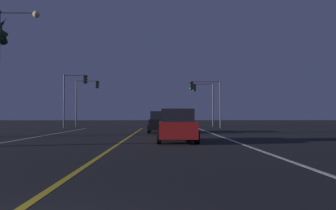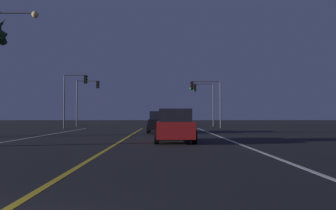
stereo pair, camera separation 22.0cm
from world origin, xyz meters
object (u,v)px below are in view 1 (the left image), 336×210
(traffic_light_near_left, at_px, (75,89))
(street_lamp_left_mid, at_px, (8,56))
(traffic_light_near_right, at_px, (205,93))
(traffic_light_far_left, at_px, (87,93))
(car_lead_same_lane, at_px, (177,126))
(traffic_light_far_right, at_px, (203,95))
(car_ahead_far, at_px, (161,122))

(traffic_light_near_left, height_order, street_lamp_left_mid, street_lamp_left_mid)
(traffic_light_near_right, height_order, traffic_light_far_left, traffic_light_far_left)
(traffic_light_near_right, relative_size, traffic_light_far_left, 0.90)
(traffic_light_near_right, bearing_deg, traffic_light_near_left, 0.00)
(car_lead_same_lane, bearing_deg, traffic_light_near_right, -11.17)
(traffic_light_far_right, bearing_deg, car_ahead_far, 71.02)
(car_lead_same_lane, distance_m, traffic_light_far_left, 27.44)
(traffic_light_far_right, height_order, street_lamp_left_mid, street_lamp_left_mid)
(traffic_light_near_right, relative_size, traffic_light_near_left, 0.88)
(car_ahead_far, xyz_separation_m, street_lamp_left_mid, (-9.53, -6.16, 4.28))
(car_ahead_far, xyz_separation_m, traffic_light_near_right, (4.77, 9.68, 2.98))
(car_lead_same_lane, height_order, traffic_light_far_right, traffic_light_far_right)
(street_lamp_left_mid, bearing_deg, traffic_light_far_left, 88.84)
(traffic_light_far_right, bearing_deg, traffic_light_near_left, 20.81)
(traffic_light_near_left, xyz_separation_m, traffic_light_far_right, (14.47, 5.50, -0.30))
(car_ahead_far, relative_size, street_lamp_left_mid, 0.54)
(car_ahead_far, distance_m, traffic_light_far_right, 16.35)
(street_lamp_left_mid, bearing_deg, car_ahead_far, 32.88)
(traffic_light_far_left, distance_m, street_lamp_left_mid, 21.37)
(car_ahead_far, height_order, traffic_light_far_right, traffic_light_far_right)
(car_lead_same_lane, xyz_separation_m, traffic_light_far_left, (-9.95, 25.34, 3.36))
(car_lead_same_lane, distance_m, traffic_light_near_right, 20.45)
(car_lead_same_lane, relative_size, traffic_light_far_left, 0.76)
(car_lead_same_lane, bearing_deg, traffic_light_far_left, 21.44)
(traffic_light_far_left, height_order, street_lamp_left_mid, street_lamp_left_mid)
(car_ahead_far, bearing_deg, traffic_light_near_right, -26.23)
(car_ahead_far, height_order, street_lamp_left_mid, street_lamp_left_mid)
(traffic_light_near_right, relative_size, traffic_light_far_right, 0.96)
(car_ahead_far, distance_m, traffic_light_far_left, 18.02)
(car_lead_same_lane, relative_size, street_lamp_left_mid, 0.54)
(traffic_light_near_left, xyz_separation_m, traffic_light_far_left, (0.15, 5.50, -0.03))
(traffic_light_far_right, bearing_deg, traffic_light_far_left, 0.00)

